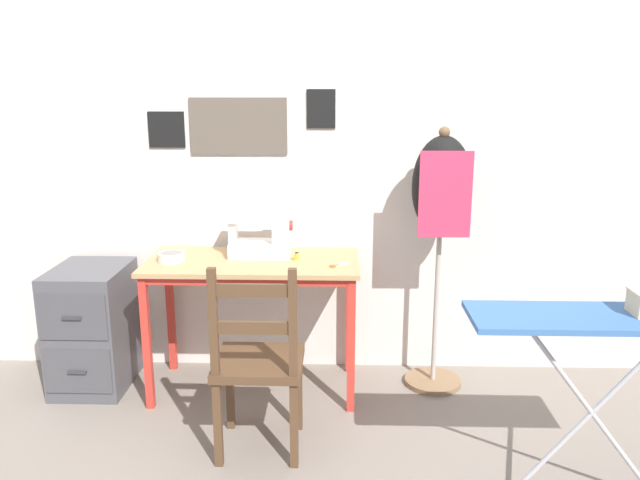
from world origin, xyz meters
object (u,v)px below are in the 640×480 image
scissors (336,266)px  wooden_chair (258,364)px  filing_cabinet (93,327)px  ironing_board (602,327)px  sewing_machine (263,234)px  fabric_bowl (171,257)px  thread_spool_near_machine (297,257)px  dress_form (441,202)px

scissors → wooden_chair: bearing=-124.4°
filing_cabinet → ironing_board: bearing=-21.8°
sewing_machine → ironing_board: 1.76m
fabric_bowl → ironing_board: size_ratio=0.14×
scissors → ironing_board: size_ratio=0.11×
fabric_bowl → scissors: size_ratio=1.35×
filing_cabinet → ironing_board: size_ratio=0.68×
thread_spool_near_machine → ironing_board: 1.55m
sewing_machine → dress_form: (0.96, -0.01, 0.18)m
fabric_bowl → thread_spool_near_machine: size_ratio=3.43×
dress_form → ironing_board: 1.16m
fabric_bowl → thread_spool_near_machine: bearing=2.7°
sewing_machine → fabric_bowl: bearing=-165.9°
scissors → filing_cabinet: scissors is taller
sewing_machine → thread_spool_near_machine: bearing=-25.1°
filing_cabinet → fabric_bowl: bearing=-7.2°
sewing_machine → wooden_chair: 0.83m
wooden_chair → fabric_bowl: bearing=132.5°
thread_spool_near_machine → wooden_chair: bearing=-102.8°
fabric_bowl → filing_cabinet: (-0.49, 0.06, -0.43)m
filing_cabinet → sewing_machine: bearing=3.5°
fabric_bowl → wooden_chair: (0.53, -0.58, -0.34)m
ironing_board → fabric_bowl: bearing=154.8°
filing_cabinet → wooden_chair: bearing=-32.2°
fabric_bowl → dress_form: (1.44, 0.11, 0.28)m
ironing_board → thread_spool_near_machine: bearing=143.2°
fabric_bowl → ironing_board: ironing_board is taller
thread_spool_near_machine → filing_cabinet: bearing=178.6°
sewing_machine → wooden_chair: bearing=-85.9°
sewing_machine → thread_spool_near_machine: 0.23m
fabric_bowl → dress_form: bearing=4.4°
scissors → thread_spool_near_machine: thread_spool_near_machine is taller
scissors → wooden_chair: wooden_chair is taller
sewing_machine → scissors: bearing=-25.2°
fabric_bowl → thread_spool_near_machine: 0.67m
filing_cabinet → ironing_board: 2.62m
fabric_bowl → dress_form: size_ratio=0.10×
sewing_machine → wooden_chair: size_ratio=0.37×
thread_spool_near_machine → filing_cabinet: 1.23m
thread_spool_near_machine → wooden_chair: size_ratio=0.05×
sewing_machine → dress_form: bearing=-0.5°
thread_spool_near_machine → dress_form: bearing=5.9°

